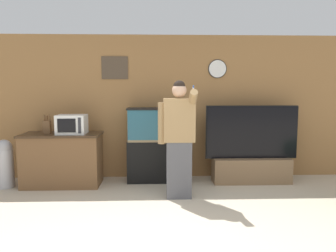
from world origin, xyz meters
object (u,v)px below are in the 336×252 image
person_standing (178,138)px  counter_island (62,159)px  aquarium_on_stand (158,145)px  trash_bin (5,163)px  microwave (72,124)px  knife_block (47,127)px  tv_on_stand (251,160)px

person_standing → counter_island: bearing=159.8°
aquarium_on_stand → trash_bin: bearing=-173.8°
microwave → knife_block: 0.44m
aquarium_on_stand → microwave: bearing=-170.7°
microwave → trash_bin: bearing=-177.8°
counter_island → tv_on_stand: tv_on_stand is taller
microwave → aquarium_on_stand: size_ratio=0.36×
microwave → person_standing: bearing=-21.0°
person_standing → aquarium_on_stand: bearing=108.5°
knife_block → person_standing: person_standing is taller
aquarium_on_stand → trash_bin: (-2.55, -0.28, -0.24)m
tv_on_stand → person_standing: 1.63m
knife_block → person_standing: (2.17, -0.74, -0.09)m
aquarium_on_stand → tv_on_stand: tv_on_stand is taller
aquarium_on_stand → tv_on_stand: 1.66m
knife_block → tv_on_stand: bearing=0.6°
counter_island → knife_block: (-0.24, 0.03, 0.56)m
aquarium_on_stand → tv_on_stand: bearing=-4.5°
counter_island → tv_on_stand: 3.26m
knife_block → aquarium_on_stand: size_ratio=0.24×
knife_block → aquarium_on_stand: aquarium_on_stand is taller
counter_island → person_standing: person_standing is taller
knife_block → tv_on_stand: tv_on_stand is taller
counter_island → trash_bin: counter_island is taller
knife_block → counter_island: bearing=-6.2°
counter_island → knife_block: bearing=173.8°
knife_block → trash_bin: size_ratio=0.40×
microwave → trash_bin: size_ratio=0.59×
counter_island → knife_block: size_ratio=4.12×
aquarium_on_stand → trash_bin: 2.57m
counter_island → microwave: size_ratio=2.78×
microwave → person_standing: size_ratio=0.27×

